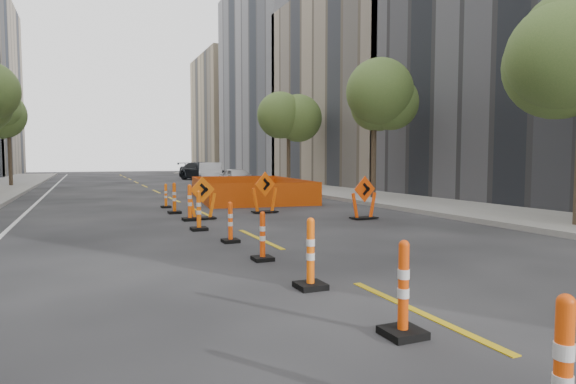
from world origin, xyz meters
name	(u,v)px	position (x,y,z in m)	size (l,w,h in m)	color
ground_plane	(341,276)	(0.00, 0.00, 0.00)	(140.00, 140.00, 0.00)	black
sidewalk_right	(384,198)	(9.00, 12.00, 0.07)	(4.00, 90.00, 0.15)	gray
bld_right_c	(385,91)	(17.00, 23.80, 7.00)	(12.00, 16.00, 14.00)	gray
bld_right_d	(296,82)	(17.00, 40.20, 10.00)	(12.00, 18.00, 20.00)	gray
bld_right_e	(243,115)	(17.00, 58.60, 8.00)	(12.00, 14.00, 16.00)	tan
tree_l_d	(9,119)	(-8.40, 30.00, 4.53)	(2.80, 2.80, 5.95)	#382B1E
tree_r_b	(374,101)	(8.40, 12.00, 4.53)	(2.80, 2.80, 5.95)	#382B1E
tree_r_c	(288,118)	(8.40, 22.00, 4.53)	(2.80, 2.80, 5.95)	#382B1E
channelizer_0	(563,375)	(-1.02, -4.74, 0.54)	(0.42, 0.42, 1.07)	#DA4309
channelizer_1	(403,288)	(-0.69, -2.60, 0.53)	(0.42, 0.42, 1.06)	#D54008
channelizer_2	(311,253)	(-0.78, -0.46, 0.53)	(0.42, 0.42, 1.07)	#FF5F0A
channelizer_3	(263,236)	(-0.76, 1.67, 0.47)	(0.37, 0.37, 0.94)	#E14109
channelizer_4	(230,222)	(-0.77, 3.81, 0.47)	(0.37, 0.37, 0.95)	#F94B0A
channelizer_5	(199,211)	(-1.03, 5.95, 0.54)	(0.42, 0.42, 1.07)	#FF620A
channelizer_6	(190,202)	(-0.84, 8.08, 0.57)	(0.45, 0.45, 1.13)	#FF570A
channelizer_7	(174,198)	(-0.96, 10.22, 0.55)	(0.43, 0.43, 1.09)	#D65009
channelizer_8	(166,196)	(-0.92, 12.36, 0.48)	(0.37, 0.37, 0.95)	#F4610A
chevron_sign_left	(202,198)	(-0.42, 8.23, 0.68)	(0.90, 0.54, 1.36)	#EB6109
chevron_sign_center	(265,192)	(2.03, 9.15, 0.73)	(0.98, 0.59, 1.47)	#F4580A
chevron_sign_right	(364,198)	(4.34, 6.28, 0.69)	(0.92, 0.55, 1.38)	#EB4309
safety_fence	(248,189)	(3.28, 14.81, 0.48)	(4.54, 7.72, 0.97)	#FE450D
parked_car_near	(238,178)	(5.14, 22.65, 0.67)	(1.59, 3.96, 1.35)	silver
parked_car_mid	(211,173)	(5.22, 30.03, 0.81)	(1.71, 4.90, 1.61)	#A7A7AC
parked_car_far	(202,171)	(5.87, 35.86, 0.81)	(2.26, 5.56, 1.61)	black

